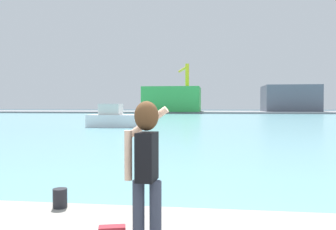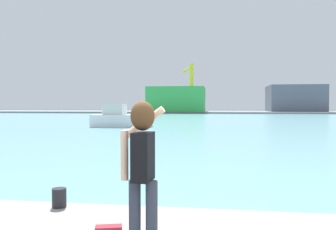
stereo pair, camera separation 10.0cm
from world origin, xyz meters
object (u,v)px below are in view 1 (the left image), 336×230
harbor_bollard (60,198)px  warehouse_left (173,99)px  warehouse_right (290,98)px  person_photographer (146,160)px  boat_moored (117,119)px  port_crane (186,81)px

harbor_bollard → warehouse_left: (-8.35, 86.29, 2.97)m
warehouse_left → warehouse_right: size_ratio=1.05×
person_photographer → harbor_bollard: (-1.74, 1.47, -0.91)m
boat_moored → warehouse_right: warehouse_right is taller
harbor_bollard → warehouse_right: warehouse_right is taller
harbor_bollard → warehouse_right: bearing=75.9°
boat_moored → person_photographer: bearing=-74.3°
harbor_bollard → boat_moored: 28.92m
warehouse_left → boat_moored: bearing=-88.7°
person_photographer → port_crane: (-6.71, 89.56, 7.01)m
person_photographer → port_crane: size_ratio=0.13×
boat_moored → harbor_bollard: bearing=-76.8°
boat_moored → warehouse_left: size_ratio=0.40×
harbor_bollard → person_photographer: bearing=-40.3°
person_photographer → warehouse_right: size_ratio=0.12×
person_photographer → warehouse_left: size_ratio=0.12×
warehouse_right → harbor_bollard: bearing=-104.1°
boat_moored → warehouse_right: (30.04, 63.74, 3.08)m
harbor_bollard → boat_moored: bearing=104.1°
harbor_bollard → warehouse_right: 94.67m
warehouse_right → warehouse_left: bearing=-170.1°
port_crane → boat_moored: bearing=-92.0°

